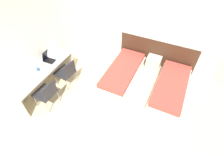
{
  "coord_description": "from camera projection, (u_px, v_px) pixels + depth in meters",
  "views": [
    {
      "loc": [
        1.43,
        -0.86,
        3.91
      ],
      "look_at": [
        0.0,
        2.15,
        0.55
      ],
      "focal_mm": 28.0,
      "sensor_mm": 36.0,
      "label": 1
    }
  ],
  "objects": [
    {
      "name": "open_notebook",
      "position": [
        29.0,
        78.0,
        4.43
      ],
      "size": [
        0.36,
        0.22,
        0.02
      ],
      "rotation": [
        0.0,
        0.0,
        0.1
      ],
      "color": "#236B3D",
      "rests_on": "desk"
    },
    {
      "name": "bed_near_window",
      "position": [
        123.0,
        72.0,
        5.45
      ],
      "size": [
        0.88,
        1.98,
        0.35
      ],
      "color": "silver",
      "rests_on": "ground_plane"
    },
    {
      "name": "wall_left",
      "position": [
        38.0,
        38.0,
        4.68
      ],
      "size": [
        0.05,
        4.9,
        2.7
      ],
      "color": "silver",
      "rests_on": "ground_plane"
    },
    {
      "name": "laptop",
      "position": [
        48.0,
        59.0,
        4.9
      ],
      "size": [
        0.33,
        0.23,
        0.32
      ],
      "rotation": [
        0.0,
        0.0,
        0.05
      ],
      "color": "black",
      "rests_on": "desk"
    },
    {
      "name": "radiator",
      "position": [
        101.0,
        43.0,
        6.35
      ],
      "size": [
        0.92,
        0.12,
        0.58
      ],
      "color": "silver",
      "rests_on": "ground_plane"
    },
    {
      "name": "chair_near_notebook",
      "position": [
        46.0,
        92.0,
        4.44
      ],
      "size": [
        0.5,
        0.5,
        0.85
      ],
      "rotation": [
        0.0,
        0.0,
        -0.05
      ],
      "color": "#232328",
      "rests_on": "ground_plane"
    },
    {
      "name": "desk",
      "position": [
        43.0,
        74.0,
        4.79
      ],
      "size": [
        0.59,
        2.05,
        0.75
      ],
      "color": "beige",
      "rests_on": "ground_plane"
    },
    {
      "name": "headboard_panel",
      "position": [
        156.0,
        53.0,
        5.68
      ],
      "size": [
        2.48,
        0.03,
        0.9
      ],
      "color": "#382316",
      "rests_on": "ground_plane"
    },
    {
      "name": "mug",
      "position": [
        38.0,
        69.0,
        4.62
      ],
      "size": [
        0.08,
        0.08,
        0.09
      ],
      "color": "#2D5184",
      "rests_on": "desk"
    },
    {
      "name": "bed_near_door",
      "position": [
        171.0,
        87.0,
        5.0
      ],
      "size": [
        0.88,
        1.98,
        0.35
      ],
      "color": "silver",
      "rests_on": "ground_plane"
    },
    {
      "name": "chair_near_laptop",
      "position": [
        66.0,
        72.0,
        4.99
      ],
      "size": [
        0.53,
        0.53,
        0.85
      ],
      "rotation": [
        0.0,
        0.0,
        -0.11
      ],
      "color": "#232328",
      "rests_on": "ground_plane"
    },
    {
      "name": "nightstand",
      "position": [
        153.0,
        63.0,
        5.71
      ],
      "size": [
        0.44,
        0.36,
        0.42
      ],
      "color": "beige",
      "rests_on": "ground_plane"
    },
    {
      "name": "wall_back",
      "position": [
        137.0,
        22.0,
        5.3
      ],
      "size": [
        5.15,
        0.05,
        2.7
      ],
      "color": "silver",
      "rests_on": "ground_plane"
    }
  ]
}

